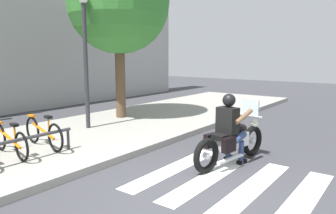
# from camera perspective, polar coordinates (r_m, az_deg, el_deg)

# --- Properties ---
(ground_plane) EXTENTS (48.00, 48.00, 0.00)m
(ground_plane) POSITION_cam_1_polar(r_m,az_deg,el_deg) (5.23, 1.98, -15.63)
(ground_plane) COLOR #38383D
(sidewalk) EXTENTS (24.00, 4.40, 0.15)m
(sidewalk) POSITION_cam_1_polar(r_m,az_deg,el_deg) (8.11, -22.56, -6.69)
(sidewalk) COLOR gray
(sidewalk) RESTS_ON ground
(crosswalk_stripe_0) EXTENTS (2.80, 0.40, 0.01)m
(crosswalk_stripe_0) POSITION_cam_1_polar(r_m,az_deg,el_deg) (5.47, 22.83, -15.18)
(crosswalk_stripe_0) COLOR white
(crosswalk_stripe_0) RESTS_ON ground
(crosswalk_stripe_1) EXTENTS (2.80, 0.40, 0.01)m
(crosswalk_stripe_1) POSITION_cam_1_polar(r_m,az_deg,el_deg) (5.68, 14.77, -13.79)
(crosswalk_stripe_1) COLOR white
(crosswalk_stripe_1) RESTS_ON ground
(crosswalk_stripe_2) EXTENTS (2.80, 0.40, 0.01)m
(crosswalk_stripe_2) POSITION_cam_1_polar(r_m,az_deg,el_deg) (6.00, 7.52, -12.31)
(crosswalk_stripe_2) COLOR white
(crosswalk_stripe_2) RESTS_ON ground
(crosswalk_stripe_3) EXTENTS (2.80, 0.40, 0.01)m
(crosswalk_stripe_3) POSITION_cam_1_polar(r_m,az_deg,el_deg) (6.40, 1.16, -10.83)
(crosswalk_stripe_3) COLOR white
(crosswalk_stripe_3) RESTS_ON ground
(motorcycle) EXTENTS (2.22, 0.79, 1.26)m
(motorcycle) POSITION_cam_1_polar(r_m,az_deg,el_deg) (6.65, 11.32, -6.03)
(motorcycle) COLOR black
(motorcycle) RESTS_ON ground
(rider) EXTENTS (0.69, 0.61, 1.46)m
(rider) POSITION_cam_1_polar(r_m,az_deg,el_deg) (6.51, 11.00, -2.99)
(rider) COLOR black
(rider) RESTS_ON ground
(bicycle_4) EXTENTS (0.48, 1.68, 0.72)m
(bicycle_4) POSITION_cam_1_polar(r_m,az_deg,el_deg) (7.32, -26.41, -5.31)
(bicycle_4) COLOR black
(bicycle_4) RESTS_ON sidewalk
(bicycle_5) EXTENTS (0.48, 1.70, 0.76)m
(bicycle_5) POSITION_cam_1_polar(r_m,az_deg,el_deg) (7.67, -21.39, -4.24)
(bicycle_5) COLOR black
(bicycle_5) RESTS_ON sidewalk
(street_lamp) EXTENTS (0.28, 0.28, 3.86)m
(street_lamp) POSITION_cam_1_polar(r_m,az_deg,el_deg) (9.22, -14.58, 10.00)
(street_lamp) COLOR #2D2D33
(street_lamp) RESTS_ON ground
(tree_near_rack) EXTENTS (3.27, 3.27, 5.52)m
(tree_near_rack) POSITION_cam_1_polar(r_m,az_deg,el_deg) (10.79, -8.83, 17.95)
(tree_near_rack) COLOR brown
(tree_near_rack) RESTS_ON ground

